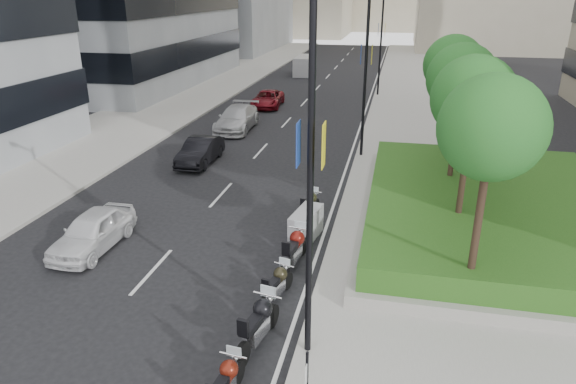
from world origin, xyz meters
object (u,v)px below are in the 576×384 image
(lamp_post_2, at_px, (379,36))
(motorcycle_6, at_px, (310,205))
(motorcycle_4, at_px, (295,249))
(car_a, at_px, (93,231))
(motorcycle_3, at_px, (277,284))
(motorcycle_5, at_px, (306,225))
(car_c, at_px, (237,118))
(car_b, at_px, (200,151))
(motorcycle_1, at_px, (225,384))
(motorcycle_2, at_px, (259,324))
(delivery_van, at_px, (305,66))
(car_d, at_px, (268,99))
(lamp_post_0, at_px, (304,167))
(lamp_post_1, at_px, (363,65))

(lamp_post_2, relative_size, motorcycle_6, 4.60)
(motorcycle_4, distance_m, car_a, 7.34)
(motorcycle_3, height_order, motorcycle_5, motorcycle_5)
(motorcycle_4, relative_size, car_c, 0.45)
(car_b, relative_size, car_c, 0.78)
(lamp_post_2, height_order, motorcycle_1, lamp_post_2)
(motorcycle_2, distance_m, delivery_van, 45.92)
(car_c, bearing_deg, car_d, 86.12)
(car_c, bearing_deg, motorcycle_1, -75.28)
(motorcycle_2, xyz_separation_m, car_a, (-7.25, 3.99, 0.03))
(motorcycle_2, relative_size, delivery_van, 0.51)
(lamp_post_0, height_order, motorcycle_3, lamp_post_0)
(lamp_post_0, distance_m, car_a, 10.33)
(motorcycle_4, bearing_deg, motorcycle_2, -173.19)
(lamp_post_0, height_order, motorcycle_1, lamp_post_0)
(lamp_post_2, bearing_deg, car_c, -121.65)
(lamp_post_0, relative_size, motorcycle_6, 4.60)
(lamp_post_0, relative_size, lamp_post_2, 1.00)
(motorcycle_4, bearing_deg, motorcycle_6, 10.77)
(car_d, bearing_deg, car_b, -93.67)
(lamp_post_0, bearing_deg, car_c, 111.54)
(lamp_post_1, relative_size, car_d, 1.96)
(motorcycle_1, height_order, motorcycle_6, motorcycle_1)
(motorcycle_1, bearing_deg, lamp_post_0, -26.40)
(motorcycle_4, height_order, car_b, car_b)
(car_c, bearing_deg, motorcycle_4, -68.67)
(car_c, bearing_deg, motorcycle_2, -73.23)
(motorcycle_3, height_order, motorcycle_4, motorcycle_4)
(lamp_post_0, height_order, car_c, lamp_post_0)
(delivery_van, bearing_deg, car_a, -90.40)
(motorcycle_1, height_order, car_b, car_b)
(motorcycle_6, bearing_deg, lamp_post_1, 4.33)
(lamp_post_2, xyz_separation_m, car_a, (-8.41, -30.91, -4.38))
(motorcycle_6, height_order, car_c, car_c)
(lamp_post_1, bearing_deg, lamp_post_0, -90.00)
(car_c, bearing_deg, lamp_post_0, -70.56)
(motorcycle_6, height_order, delivery_van, delivery_van)
(motorcycle_1, relative_size, motorcycle_2, 0.83)
(lamp_post_2, bearing_deg, delivery_van, 128.43)
(motorcycle_4, relative_size, motorcycle_6, 1.21)
(motorcycle_4, height_order, car_c, car_c)
(lamp_post_1, distance_m, lamp_post_2, 18.00)
(lamp_post_1, xyz_separation_m, delivery_van, (-8.30, 28.46, -4.15))
(car_d, height_order, delivery_van, delivery_van)
(motorcycle_6, bearing_deg, lamp_post_0, -158.78)
(car_d, bearing_deg, car_c, -95.36)
(lamp_post_1, bearing_deg, motorcycle_4, -94.84)
(car_a, bearing_deg, lamp_post_2, 75.61)
(motorcycle_1, bearing_deg, car_b, 29.68)
(car_d, bearing_deg, lamp_post_1, -58.65)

